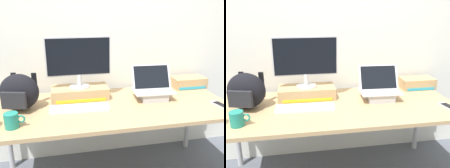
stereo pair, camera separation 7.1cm
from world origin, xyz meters
TOP-DOWN VIEW (x-y plane):
  - back_wall at (0.00, 0.51)m, footprint 7.00×0.10m
  - desk at (0.00, 0.00)m, footprint 1.92×0.82m
  - toner_box_yellow at (-0.24, 0.22)m, footprint 0.48×0.24m
  - desktop_monitor at (-0.24, 0.22)m, footprint 0.54×0.17m
  - open_laptop at (0.37, 0.07)m, footprint 0.35×0.25m
  - external_keyboard at (-0.26, -0.03)m, footprint 0.46×0.15m
  - messenger_backpack at (-0.71, 0.08)m, footprint 0.34×0.29m
  - coffee_mug at (-0.72, -0.24)m, footprint 0.13×0.09m
  - cell_phone at (0.86, -0.18)m, footprint 0.09×0.16m
  - toner_box_cyan at (0.83, 0.30)m, footprint 0.32×0.18m

SIDE VIEW (x-z plane):
  - desk at x=0.00m, z-range 0.30..1.01m
  - cell_phone at x=0.86m, z-range 0.71..0.72m
  - external_keyboard at x=-0.26m, z-range 0.71..0.73m
  - toner_box_yellow at x=-0.24m, z-range 0.71..0.81m
  - toner_box_cyan at x=0.83m, z-range 0.71..0.81m
  - coffee_mug at x=-0.72m, z-range 0.71..0.81m
  - open_laptop at x=0.37m, z-range 0.63..0.92m
  - messenger_backpack at x=-0.71m, z-range 0.71..0.99m
  - desktop_monitor at x=-0.24m, z-range 0.83..1.27m
  - back_wall at x=0.00m, z-range 0.00..2.60m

